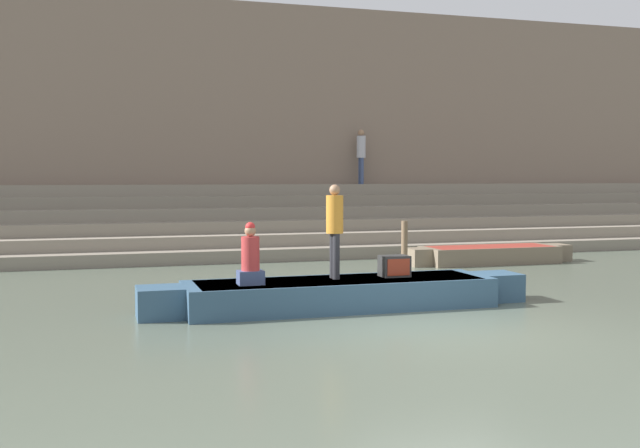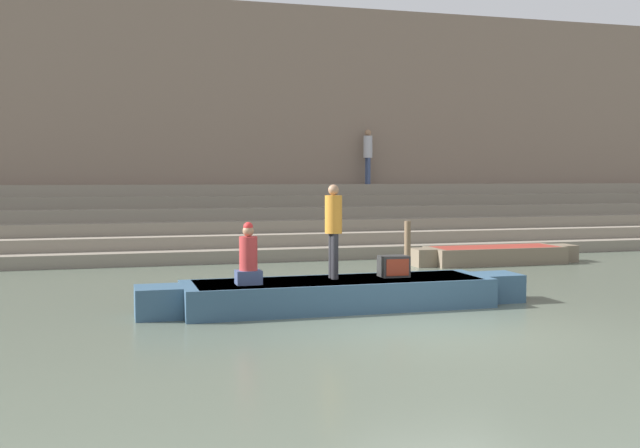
{
  "view_description": "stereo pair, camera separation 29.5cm",
  "coord_description": "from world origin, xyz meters",
  "px_view_note": "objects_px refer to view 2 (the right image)",
  "views": [
    {
      "loc": [
        -5.0,
        -9.96,
        2.31
      ],
      "look_at": [
        -0.9,
        3.56,
        1.41
      ],
      "focal_mm": 42.0,
      "sensor_mm": 36.0,
      "label": 1
    },
    {
      "loc": [
        -4.71,
        -10.04,
        2.31
      ],
      "look_at": [
        -0.9,
        3.56,
        1.41
      ],
      "focal_mm": 42.0,
      "sensor_mm": 36.0,
      "label": 2
    }
  ],
  "objects_px": {
    "person_rowing": "(248,259)",
    "tv_set": "(394,266)",
    "person_standing": "(333,224)",
    "mooring_post": "(407,249)",
    "moored_boat_shore": "(495,255)",
    "rowboat_main": "(338,293)",
    "person_on_steps": "(368,152)"
  },
  "relations": [
    {
      "from": "person_rowing",
      "to": "tv_set",
      "type": "height_order",
      "value": "person_rowing"
    },
    {
      "from": "tv_set",
      "to": "mooring_post",
      "type": "bearing_deg",
      "value": 70.42
    },
    {
      "from": "moored_boat_shore",
      "to": "person_on_steps",
      "type": "height_order",
      "value": "person_on_steps"
    },
    {
      "from": "person_on_steps",
      "to": "moored_boat_shore",
      "type": "bearing_deg",
      "value": 30.02
    },
    {
      "from": "person_rowing",
      "to": "mooring_post",
      "type": "height_order",
      "value": "person_rowing"
    },
    {
      "from": "mooring_post",
      "to": "person_rowing",
      "type": "bearing_deg",
      "value": -139.27
    },
    {
      "from": "person_standing",
      "to": "moored_boat_shore",
      "type": "relative_size",
      "value": 0.36
    },
    {
      "from": "rowboat_main",
      "to": "moored_boat_shore",
      "type": "distance_m",
      "value": 7.99
    },
    {
      "from": "rowboat_main",
      "to": "mooring_post",
      "type": "relative_size",
      "value": 5.42
    },
    {
      "from": "tv_set",
      "to": "person_on_steps",
      "type": "bearing_deg",
      "value": 79.36
    },
    {
      "from": "rowboat_main",
      "to": "mooring_post",
      "type": "height_order",
      "value": "mooring_post"
    },
    {
      "from": "rowboat_main",
      "to": "tv_set",
      "type": "relative_size",
      "value": 13.79
    },
    {
      "from": "person_standing",
      "to": "person_rowing",
      "type": "xyz_separation_m",
      "value": [
        -1.57,
        -0.29,
        -0.54
      ]
    },
    {
      "from": "rowboat_main",
      "to": "person_on_steps",
      "type": "relative_size",
      "value": 3.86
    },
    {
      "from": "moored_boat_shore",
      "to": "person_rowing",
      "type": "bearing_deg",
      "value": -149.2
    },
    {
      "from": "rowboat_main",
      "to": "person_on_steps",
      "type": "distance_m",
      "value": 12.15
    },
    {
      "from": "person_standing",
      "to": "moored_boat_shore",
      "type": "distance_m",
      "value": 8.02
    },
    {
      "from": "tv_set",
      "to": "mooring_post",
      "type": "distance_m",
      "value": 3.97
    },
    {
      "from": "tv_set",
      "to": "moored_boat_shore",
      "type": "relative_size",
      "value": 0.11
    },
    {
      "from": "person_rowing",
      "to": "tv_set",
      "type": "xyz_separation_m",
      "value": [
        2.68,
        0.23,
        -0.24
      ]
    },
    {
      "from": "person_standing",
      "to": "mooring_post",
      "type": "relative_size",
      "value": 1.3
    },
    {
      "from": "person_rowing",
      "to": "mooring_post",
      "type": "xyz_separation_m",
      "value": [
        4.41,
        3.8,
        -0.3
      ]
    },
    {
      "from": "person_rowing",
      "to": "moored_boat_shore",
      "type": "distance_m",
      "value": 9.37
    },
    {
      "from": "rowboat_main",
      "to": "tv_set",
      "type": "height_order",
      "value": "tv_set"
    },
    {
      "from": "rowboat_main",
      "to": "mooring_post",
      "type": "bearing_deg",
      "value": 54.77
    },
    {
      "from": "person_rowing",
      "to": "person_standing",
      "type": "bearing_deg",
      "value": 20.64
    },
    {
      "from": "tv_set",
      "to": "person_standing",
      "type": "bearing_deg",
      "value": -176.69
    },
    {
      "from": "person_standing",
      "to": "tv_set",
      "type": "xyz_separation_m",
      "value": [
        1.11,
        -0.06,
        -0.77
      ]
    },
    {
      "from": "rowboat_main",
      "to": "moored_boat_shore",
      "type": "xyz_separation_m",
      "value": [
        5.97,
        5.31,
        -0.03
      ]
    },
    {
      "from": "tv_set",
      "to": "person_rowing",
      "type": "bearing_deg",
      "value": -168.74
    },
    {
      "from": "tv_set",
      "to": "person_on_steps",
      "type": "xyz_separation_m",
      "value": [
        3.31,
        10.88,
        2.41
      ]
    },
    {
      "from": "person_rowing",
      "to": "person_on_steps",
      "type": "xyz_separation_m",
      "value": [
        6.0,
        11.12,
        2.17
      ]
    }
  ]
}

